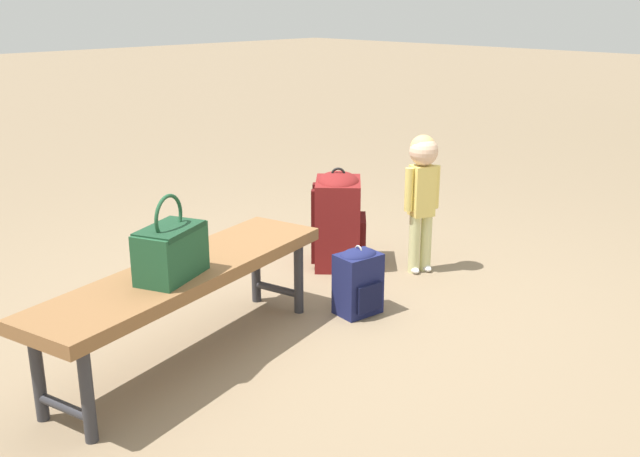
# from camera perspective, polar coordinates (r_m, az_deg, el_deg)

# --- Properties ---
(ground_plane) EXTENTS (40.00, 40.00, 0.00)m
(ground_plane) POSITION_cam_1_polar(r_m,az_deg,el_deg) (3.88, -0.69, -6.68)
(ground_plane) COLOR #7F6B51
(ground_plane) RESTS_ON ground
(park_bench) EXTENTS (1.65, 0.74, 0.45)m
(park_bench) POSITION_cam_1_polar(r_m,az_deg,el_deg) (3.33, -10.48, -3.87)
(park_bench) COLOR brown
(park_bench) RESTS_ON ground
(handbag) EXTENTS (0.36, 0.29, 0.37)m
(handbag) POSITION_cam_1_polar(r_m,az_deg,el_deg) (3.15, -11.57, -1.63)
(handbag) COLOR #1E4C2D
(handbag) RESTS_ON park_bench
(child_standing) EXTENTS (0.21, 0.17, 0.84)m
(child_standing) POSITION_cam_1_polar(r_m,az_deg,el_deg) (4.35, 7.99, 3.57)
(child_standing) COLOR #CCCC8C
(child_standing) RESTS_ON ground
(backpack_large) EXTENTS (0.45, 0.45, 0.62)m
(backpack_large) POSITION_cam_1_polar(r_m,az_deg,el_deg) (4.48, 1.44, 0.90)
(backpack_large) COLOR maroon
(backpack_large) RESTS_ON ground
(backpack_small) EXTENTS (0.24, 0.22, 0.38)m
(backpack_small) POSITION_cam_1_polar(r_m,az_deg,el_deg) (3.83, 3.00, -4.01)
(backpack_small) COLOR #191E4C
(backpack_small) RESTS_ON ground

